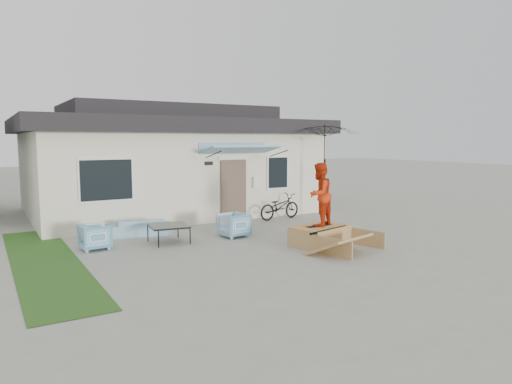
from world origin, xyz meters
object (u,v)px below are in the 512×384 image
skate_ramp (320,236)px  bicycle (280,204)px  loveseat (141,224)px  skater (319,193)px  armchair_left (95,235)px  coffee_table (169,234)px  skateboard (319,225)px  patio_umbrella (325,169)px  armchair_right (234,224)px

skate_ramp → bicycle: bearing=57.2°
loveseat → skater: skater is taller
armchair_left → coffee_table: size_ratio=0.74×
bicycle → skater: (-1.33, -3.83, 0.83)m
loveseat → skateboard: 5.15m
armchair_left → patio_umbrella: 8.22m
loveseat → bicycle: size_ratio=0.98×
skate_ramp → skater: (-0.01, 0.05, 1.13)m
skate_ramp → armchair_right: bearing=111.3°
loveseat → skater: 5.25m
coffee_table → skater: 4.18m
skate_ramp → patio_umbrella: bearing=35.2°
loveseat → armchair_right: bearing=156.6°
loveseat → bicycle: (4.99, 0.22, 0.22)m
bicycle → armchair_left: bearing=94.7°
bicycle → patio_umbrella: (1.55, -0.55, 1.20)m
armchair_left → skateboard: armchair_left is taller
bicycle → skateboard: bearing=154.0°
armchair_left → skateboard: bearing=-119.3°
loveseat → patio_umbrella: size_ratio=0.60×
skateboard → loveseat: bearing=128.8°
patio_umbrella → skateboard: size_ratio=3.41×
armchair_right → coffee_table: (-1.86, 0.23, -0.14)m
armchair_right → skate_ramp: armchair_right is taller
coffee_table → patio_umbrella: size_ratio=0.35×
patio_umbrella → skater: bearing=-131.2°
armchair_left → armchair_right: size_ratio=0.95×
bicycle → skate_ramp: bearing=154.4°
armchair_right → skate_ramp: (1.48, -2.08, -0.13)m
armchair_right → bicycle: (2.79, 1.80, 0.17)m
loveseat → coffee_table: size_ratio=1.72×
coffee_table → bicycle: bicycle is taller
coffee_table → bicycle: 4.92m
coffee_table → skate_ramp: bearing=-34.7°
loveseat → armchair_left: (-1.53, -1.11, 0.03)m
patio_umbrella → skateboard: 4.53m
skate_ramp → skateboard: skateboard is taller
coffee_table → skateboard: skateboard is taller
loveseat → skateboard: loveseat is taller
armchair_left → patio_umbrella: bearing=-88.0°
armchair_left → patio_umbrella: (8.07, 0.79, 1.39)m
armchair_left → skater: 5.85m
coffee_table → loveseat: bearing=104.0°
skateboard → armchair_left: bearing=147.7°
skater → armchair_left: bearing=-49.3°
coffee_table → skateboard: size_ratio=1.20×
bicycle → armchair_right: bearing=115.9°
loveseat → coffee_table: bearing=116.4°
skater → armchair_right: bearing=-77.8°
coffee_table → skate_ramp: skate_ramp is taller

